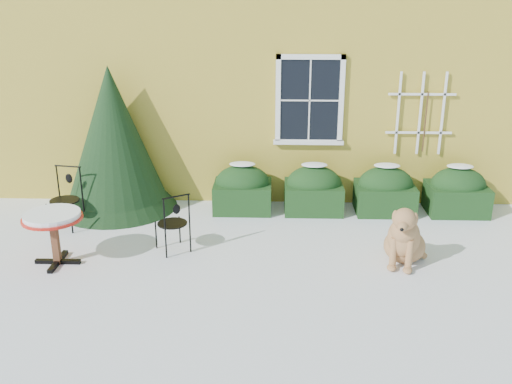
{
  "coord_description": "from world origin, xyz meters",
  "views": [
    {
      "loc": [
        0.29,
        -7.31,
        3.85
      ],
      "look_at": [
        0.0,
        1.0,
        0.9
      ],
      "focal_mm": 40.0,
      "sensor_mm": 36.0,
      "label": 1
    }
  ],
  "objects_px": {
    "evergreen_shrub": "(115,153)",
    "patio_chair_far": "(66,198)",
    "bistro_table": "(53,222)",
    "dog": "(404,239)",
    "patio_chair_near": "(173,222)"
  },
  "relations": [
    {
      "from": "patio_chair_near",
      "to": "dog",
      "type": "xyz_separation_m",
      "value": [
        3.47,
        -0.31,
        -0.09
      ]
    },
    {
      "from": "bistro_table",
      "to": "dog",
      "type": "bearing_deg",
      "value": 1.95
    },
    {
      "from": "bistro_table",
      "to": "patio_chair_far",
      "type": "distance_m",
      "value": 1.46
    },
    {
      "from": "patio_chair_far",
      "to": "dog",
      "type": "relative_size",
      "value": 1.0
    },
    {
      "from": "patio_chair_far",
      "to": "patio_chair_near",
      "type": "bearing_deg",
      "value": -15.1
    },
    {
      "from": "bistro_table",
      "to": "dog",
      "type": "distance_m",
      "value": 5.15
    },
    {
      "from": "bistro_table",
      "to": "patio_chair_far",
      "type": "xyz_separation_m",
      "value": [
        -0.33,
        1.41,
        -0.15
      ]
    },
    {
      "from": "bistro_table",
      "to": "patio_chair_near",
      "type": "bearing_deg",
      "value": 16.2
    },
    {
      "from": "evergreen_shrub",
      "to": "dog",
      "type": "distance_m",
      "value": 5.34
    },
    {
      "from": "evergreen_shrub",
      "to": "patio_chair_far",
      "type": "bearing_deg",
      "value": -124.16
    },
    {
      "from": "patio_chair_near",
      "to": "dog",
      "type": "relative_size",
      "value": 0.93
    },
    {
      "from": "evergreen_shrub",
      "to": "bistro_table",
      "type": "relative_size",
      "value": 3.02
    },
    {
      "from": "evergreen_shrub",
      "to": "patio_chair_near",
      "type": "distance_m",
      "value": 2.38
    },
    {
      "from": "patio_chair_near",
      "to": "patio_chair_far",
      "type": "height_order",
      "value": "patio_chair_far"
    },
    {
      "from": "patio_chair_far",
      "to": "bistro_table",
      "type": "bearing_deg",
      "value": -67.13
    }
  ]
}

